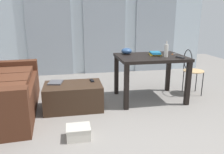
% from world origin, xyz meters
% --- Properties ---
extents(ground_plane, '(8.60, 8.60, 0.00)m').
position_xyz_m(ground_plane, '(0.00, 1.39, 0.00)').
color(ground_plane, gray).
extents(wall_back, '(5.25, 0.10, 2.67)m').
position_xyz_m(wall_back, '(0.00, 3.58, 1.33)').
color(wall_back, silver).
rests_on(wall_back, ground).
extents(curtains, '(3.73, 0.03, 2.28)m').
position_xyz_m(curtains, '(0.00, 3.50, 1.14)').
color(curtains, '#99A3AD').
rests_on(curtains, ground).
extents(couch, '(1.03, 1.96, 0.76)m').
position_xyz_m(couch, '(-1.93, 1.33, 0.31)').
color(couch, '#4C2819').
rests_on(couch, ground).
extents(coffee_table, '(0.89, 0.57, 0.40)m').
position_xyz_m(coffee_table, '(-0.86, 1.28, 0.20)').
color(coffee_table, '#382619').
rests_on(coffee_table, ground).
extents(craft_table, '(1.13, 0.85, 0.78)m').
position_xyz_m(craft_table, '(0.47, 1.46, 0.66)').
color(craft_table, black).
rests_on(craft_table, ground).
extents(wire_chair, '(0.37, 0.39, 0.85)m').
position_xyz_m(wire_chair, '(1.30, 1.57, 0.53)').
color(wire_chair, tan).
rests_on(wire_chair, ground).
extents(bottle_near, '(0.07, 0.07, 0.26)m').
position_xyz_m(bottle_near, '(0.68, 1.31, 0.88)').
color(bottle_near, beige).
rests_on(bottle_near, craft_table).
extents(bowl, '(0.19, 0.19, 0.11)m').
position_xyz_m(bowl, '(0.11, 1.72, 0.83)').
color(bowl, '#2D4C7A').
rests_on(bowl, craft_table).
extents(book_stack, '(0.23, 0.29, 0.06)m').
position_xyz_m(book_stack, '(0.57, 1.52, 0.80)').
color(book_stack, gold).
rests_on(book_stack, craft_table).
extents(tv_remote_on_table, '(0.09, 0.17, 0.02)m').
position_xyz_m(tv_remote_on_table, '(0.86, 1.17, 0.79)').
color(tv_remote_on_table, '#232326').
rests_on(tv_remote_on_table, craft_table).
extents(scissors, '(0.11, 0.09, 0.00)m').
position_xyz_m(scissors, '(0.92, 1.55, 0.78)').
color(scissors, '#9EA0A5').
rests_on(scissors, craft_table).
extents(tv_remote_primary, '(0.06, 0.15, 0.02)m').
position_xyz_m(tv_remote_primary, '(-0.55, 1.40, 0.41)').
color(tv_remote_primary, black).
rests_on(tv_remote_primary, coffee_table).
extents(magazine, '(0.24, 0.28, 0.02)m').
position_xyz_m(magazine, '(-1.13, 1.39, 0.41)').
color(magazine, '#4C4C51').
rests_on(magazine, coffee_table).
extents(shoebox, '(0.29, 0.24, 0.15)m').
position_xyz_m(shoebox, '(-0.83, 0.35, 0.08)').
color(shoebox, beige).
rests_on(shoebox, ground).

